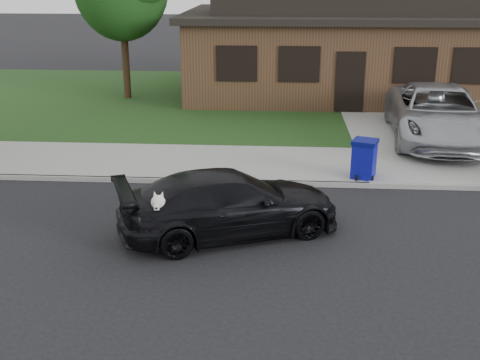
{
  "coord_description": "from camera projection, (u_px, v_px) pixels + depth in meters",
  "views": [
    {
      "loc": [
        1.55,
        -10.33,
        5.03
      ],
      "look_at": [
        0.81,
        0.74,
        1.1
      ],
      "focal_mm": 45.0,
      "sensor_mm": 36.0,
      "label": 1
    }
  ],
  "objects": [
    {
      "name": "minivan",
      "position": [
        438.0,
        114.0,
        17.82
      ],
      "size": [
        3.11,
        5.95,
        1.6
      ],
      "primitive_type": "imported",
      "rotation": [
        0.0,
        0.0,
        -0.08
      ],
      "color": "#A4A7AB",
      "rests_on": "driveway"
    },
    {
      "name": "sidewalk",
      "position": [
        221.0,
        163.0,
        16.18
      ],
      "size": [
        60.0,
        3.0,
        0.12
      ],
      "primitive_type": "cube",
      "color": "gray",
      "rests_on": "ground"
    },
    {
      "name": "driveway",
      "position": [
        410.0,
        121.0,
        20.5
      ],
      "size": [
        4.5,
        13.0,
        0.14
      ],
      "primitive_type": "cube",
      "color": "gray",
      "rests_on": "ground"
    },
    {
      "name": "ground",
      "position": [
        195.0,
        246.0,
        11.5
      ],
      "size": [
        120.0,
        120.0,
        0.0
      ],
      "primitive_type": "plane",
      "color": "black",
      "rests_on": "ground"
    },
    {
      "name": "lawn",
      "position": [
        240.0,
        101.0,
        23.7
      ],
      "size": [
        60.0,
        13.0,
        0.13
      ],
      "primitive_type": "cube",
      "color": "#193814",
      "rests_on": "ground"
    },
    {
      "name": "house",
      "position": [
        341.0,
        42.0,
        24.63
      ],
      "size": [
        12.6,
        8.6,
        4.65
      ],
      "color": "#422B1C",
      "rests_on": "ground"
    },
    {
      "name": "curb",
      "position": [
        215.0,
        182.0,
        14.77
      ],
      "size": [
        60.0,
        0.12,
        0.12
      ],
      "primitive_type": "cube",
      "color": "gray",
      "rests_on": "ground"
    },
    {
      "name": "recycling_bin",
      "position": [
        364.0,
        158.0,
        14.75
      ],
      "size": [
        0.74,
        0.74,
        0.96
      ],
      "rotation": [
        0.0,
        0.0,
        -0.35
      ],
      "color": "#0D1092",
      "rests_on": "sidewalk"
    },
    {
      "name": "sedan",
      "position": [
        229.0,
        203.0,
        11.84
      ],
      "size": [
        4.75,
        3.34,
        1.28
      ],
      "rotation": [
        0.0,
        0.0,
        1.96
      ],
      "color": "black",
      "rests_on": "ground"
    }
  ]
}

